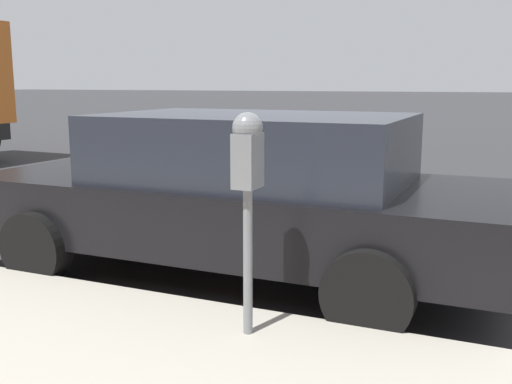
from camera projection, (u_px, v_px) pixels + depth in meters
ground_plane at (291, 243)px, 6.54m from camera, size 220.00×220.00×0.00m
parking_meter at (248, 168)px, 3.70m from camera, size 0.21×0.19×1.43m
car_black at (241, 191)px, 5.39m from camera, size 2.17×4.71×1.46m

